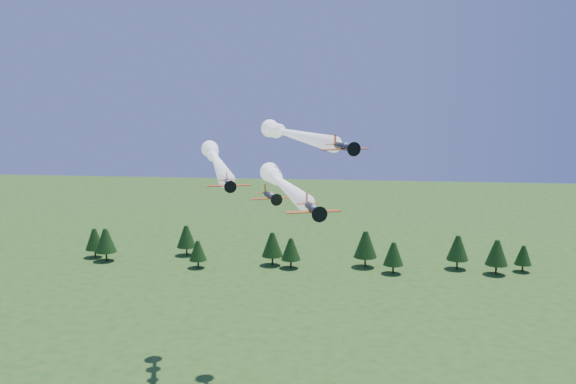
# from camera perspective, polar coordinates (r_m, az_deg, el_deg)

# --- Properties ---
(plane_lead) EXTENTS (16.29, 40.09, 3.70)m
(plane_lead) POSITION_cam_1_polar(r_m,az_deg,el_deg) (109.35, -0.54, 0.79)
(plane_lead) COLOR black
(plane_lead) RESTS_ON ground
(plane_left) EXTENTS (18.54, 52.18, 3.70)m
(plane_left) POSITION_cam_1_polar(r_m,az_deg,el_deg) (123.94, -6.40, 2.86)
(plane_left) COLOR black
(plane_left) RESTS_ON ground
(plane_right) EXTENTS (21.72, 43.42, 3.70)m
(plane_right) POSITION_cam_1_polar(r_m,az_deg,el_deg) (119.00, 0.31, 5.19)
(plane_right) COLOR black
(plane_right) RESTS_ON ground
(plane_slot) EXTENTS (6.57, 7.40, 2.35)m
(plane_slot) POSITION_cam_1_polar(r_m,az_deg,el_deg) (100.23, -1.57, -0.37)
(plane_slot) COLOR black
(plane_slot) RESTS_ON ground
(treeline) EXTENTS (165.97, 20.84, 11.73)m
(treeline) POSITION_cam_1_polar(r_m,az_deg,el_deg) (207.19, 2.54, -4.87)
(treeline) COLOR #382314
(treeline) RESTS_ON ground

